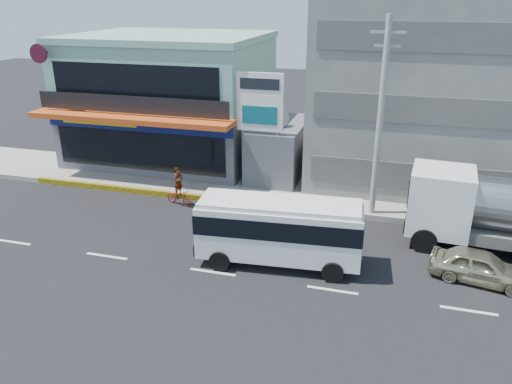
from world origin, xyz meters
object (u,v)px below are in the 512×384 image
concrete_building (460,64)px  billboard (260,109)px  minibus (279,227)px  utility_pole_near (380,120)px  satellite_dish (276,126)px  shop_building (172,102)px  motorcycle_rider (179,193)px  tanker_truck (506,212)px  sedan (481,267)px

concrete_building → billboard: concrete_building is taller
concrete_building → minibus: (-7.53, -13.50, -5.28)m
billboard → utility_pole_near: bearing=-15.5°
satellite_dish → minibus: 9.99m
shop_building → billboard: size_ratio=1.80×
concrete_building → motorcycle_rider: 17.88m
minibus → motorcycle_rider: bearing=144.8°
shop_building → billboard: shop_building is taller
concrete_building → billboard: (-10.50, -5.80, -2.07)m
motorcycle_rider → billboard: bearing=38.1°
minibus → tanker_truck: size_ratio=0.77×
concrete_building → satellite_dish: size_ratio=10.67×
motorcycle_rider → tanker_truck: bearing=-3.4°
shop_building → billboard: 8.92m
utility_pole_near → minibus: bearing=-120.9°
satellite_dish → sedan: satellite_dish is taller
billboard → utility_pole_near: (6.50, -1.80, 0.22)m
concrete_building → sedan: bearing=-87.4°
concrete_building → satellite_dish: (-10.00, -4.00, -3.42)m
sedan → satellite_dish: bearing=61.9°
shop_building → concrete_building: size_ratio=0.77×
concrete_building → shop_building: bearing=-176.6°
shop_building → utility_pole_near: utility_pole_near is taller
minibus → tanker_truck: (9.32, 3.79, 0.18)m
motorcycle_rider → minibus: bearing=-35.2°
minibus → sedan: size_ratio=1.81×
shop_building → concrete_building: bearing=3.4°
utility_pole_near → sedan: (4.58, -5.11, -4.49)m
minibus → motorcycle_rider: minibus is taller
shop_building → minibus: shop_building is taller
billboard → sedan: billboard is taller
shop_building → sedan: bearing=-32.1°
minibus → sedan: bearing=5.6°
satellite_dish → billboard: (-0.50, -1.80, 1.35)m
billboard → tanker_truck: billboard is taller
shop_building → tanker_truck: shop_building is taller
satellite_dish → tanker_truck: size_ratio=0.16×
satellite_dish → concrete_building: bearing=21.8°
shop_building → minibus: size_ratio=1.76×
concrete_building → billboard: 12.17m
shop_building → satellite_dish: size_ratio=8.27×
tanker_truck → billboard: bearing=162.4°
satellite_dish → tanker_truck: satellite_dish is taller
satellite_dish → billboard: billboard is taller
satellite_dish → utility_pole_near: bearing=-31.0°
shop_building → tanker_truck: bearing=-23.6°
billboard → utility_pole_near: size_ratio=0.69×
billboard → minibus: size_ratio=0.98×
satellite_dish → motorcycle_rider: satellite_dish is taller
shop_building → tanker_truck: size_ratio=1.36×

